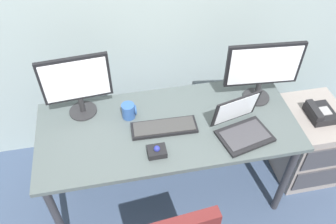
# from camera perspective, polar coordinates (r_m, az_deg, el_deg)

# --- Properties ---
(ground_plane) EXTENTS (8.00, 8.00, 0.00)m
(ground_plane) POSITION_cam_1_polar(r_m,az_deg,el_deg) (2.81, 0.00, -12.68)
(ground_plane) COLOR #374661
(desk) EXTENTS (1.64, 0.71, 0.76)m
(desk) POSITION_cam_1_polar(r_m,az_deg,el_deg) (2.27, 0.00, -3.56)
(desk) COLOR #465051
(desk) RESTS_ON ground
(file_cabinet) EXTENTS (0.42, 0.53, 0.60)m
(file_cabinet) POSITION_cam_1_polar(r_m,az_deg,el_deg) (2.92, 21.65, -4.53)
(file_cabinet) COLOR gray
(file_cabinet) RESTS_ON ground
(desk_phone) EXTENTS (0.17, 0.20, 0.09)m
(desk_phone) POSITION_cam_1_polar(r_m,az_deg,el_deg) (2.67, 23.54, -0.12)
(desk_phone) COLOR black
(desk_phone) RESTS_ON file_cabinet
(monitor_main) EXTENTS (0.49, 0.18, 0.43)m
(monitor_main) POSITION_cam_1_polar(r_m,az_deg,el_deg) (2.31, 15.28, 6.88)
(monitor_main) COLOR #262628
(monitor_main) RESTS_ON desk
(monitor_side) EXTENTS (0.42, 0.18, 0.43)m
(monitor_side) POSITION_cam_1_polar(r_m,az_deg,el_deg) (2.20, -14.73, 4.57)
(monitor_side) COLOR #262628
(monitor_side) RESTS_ON desk
(keyboard) EXTENTS (0.41, 0.15, 0.03)m
(keyboard) POSITION_cam_1_polar(r_m,az_deg,el_deg) (2.18, -0.63, -2.53)
(keyboard) COLOR black
(keyboard) RESTS_ON desk
(laptop) EXTENTS (0.36, 0.33, 0.24)m
(laptop) POSITION_cam_1_polar(r_m,az_deg,el_deg) (2.18, 11.93, -2.25)
(laptop) COLOR black
(laptop) RESTS_ON desk
(trackball_mouse) EXTENTS (0.11, 0.09, 0.07)m
(trackball_mouse) POSITION_cam_1_polar(r_m,az_deg,el_deg) (2.05, -1.82, -6.41)
(trackball_mouse) COLOR black
(trackball_mouse) RESTS_ON desk
(coffee_mug) EXTENTS (0.09, 0.08, 0.10)m
(coffee_mug) POSITION_cam_1_polar(r_m,az_deg,el_deg) (2.24, -6.42, 0.19)
(coffee_mug) COLOR #2D5397
(coffee_mug) RESTS_ON desk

